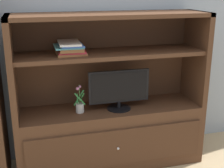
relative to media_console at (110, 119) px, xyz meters
The scene contains 5 objects.
painted_rear_wall 0.99m from the media_console, 90.00° to the left, with size 6.00×0.10×2.80m, color #9EA8B2.
media_console is the anchor object (origin of this frame).
tv_monitor 0.33m from the media_console, 41.29° to the right, with size 0.57×0.22×0.37m.
potted_plant 0.36m from the media_console, behind, with size 0.11×0.12×0.26m.
magazine_stack 0.80m from the media_console, behind, with size 0.27×0.32×0.11m.
Camera 1 is at (-0.69, -2.23, 1.69)m, focal length 49.40 mm.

